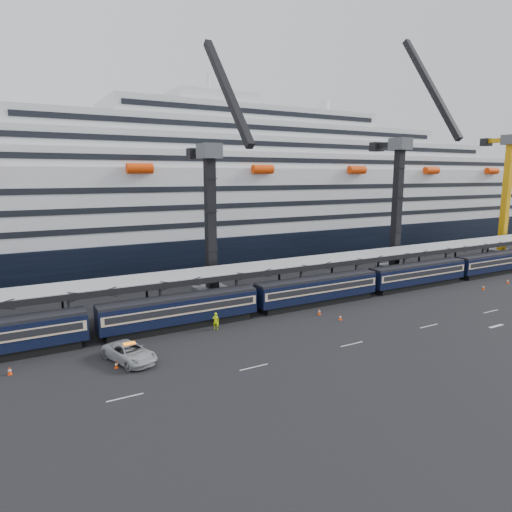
% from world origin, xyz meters
% --- Properties ---
extents(ground, '(260.00, 260.00, 0.00)m').
position_xyz_m(ground, '(0.00, 0.00, 0.00)').
color(ground, black).
rests_on(ground, ground).
extents(lane_markings, '(111.00, 4.27, 0.02)m').
position_xyz_m(lane_markings, '(8.15, -5.23, 0.01)').
color(lane_markings, beige).
rests_on(lane_markings, ground).
extents(train, '(133.05, 3.00, 4.05)m').
position_xyz_m(train, '(-4.65, 10.00, 2.20)').
color(train, black).
rests_on(train, ground).
extents(canopy, '(130.00, 6.25, 5.53)m').
position_xyz_m(canopy, '(0.00, 14.00, 5.25)').
color(canopy, '#A0A3A8').
rests_on(canopy, ground).
extents(cruise_ship, '(214.09, 28.84, 34.00)m').
position_xyz_m(cruise_ship, '(-1.08, 45.99, 12.34)').
color(cruise_ship, black).
rests_on(cruise_ship, ground).
extents(crane_dark_near, '(4.50, 17.75, 35.08)m').
position_xyz_m(crane_dark_near, '(-20.00, 18.59, 11.93)').
color(crane_dark_near, '#484B4F').
rests_on(crane_dark_near, ground).
extents(crane_dark_mid, '(4.50, 18.24, 39.64)m').
position_xyz_m(crane_dark_mid, '(15.00, 17.59, 13.36)').
color(crane_dark_mid, '#484B4F').
rests_on(crane_dark_mid, ground).
extents(crane_yellow_near, '(4.50, 20.12, 40.16)m').
position_xyz_m(crane_yellow_near, '(48.00, 18.47, 14.24)').
color(crane_yellow_near, '#484B4F').
rests_on(crane_yellow_near, ground).
extents(pickup_truck, '(4.69, 6.93, 1.76)m').
position_xyz_m(pickup_truck, '(-35.76, 3.10, 0.88)').
color(pickup_truck, '#A0A2A7').
rests_on(pickup_truck, ground).
extents(worker, '(0.89, 0.83, 2.04)m').
position_xyz_m(worker, '(-24.65, 7.50, 1.02)').
color(worker, '#D2FB0D').
rests_on(worker, ground).
extents(traffic_cone_a, '(0.39, 0.39, 0.78)m').
position_xyz_m(traffic_cone_a, '(-45.98, 5.50, 0.38)').
color(traffic_cone_a, '#FB4007').
rests_on(traffic_cone_a, ground).
extents(traffic_cone_b, '(0.35, 0.35, 0.71)m').
position_xyz_m(traffic_cone_b, '(-37.27, 2.19, 0.35)').
color(traffic_cone_b, '#FB4007').
rests_on(traffic_cone_b, ground).
extents(traffic_cone_c, '(0.37, 0.37, 0.75)m').
position_xyz_m(traffic_cone_c, '(-9.68, 3.07, 0.37)').
color(traffic_cone_c, '#FB4007').
rests_on(traffic_cone_c, ground).
extents(traffic_cone_d, '(0.41, 0.41, 0.81)m').
position_xyz_m(traffic_cone_d, '(-10.60, 6.14, 0.40)').
color(traffic_cone_d, '#FB4007').
rests_on(traffic_cone_d, ground).
extents(traffic_cone_e, '(0.40, 0.40, 0.79)m').
position_xyz_m(traffic_cone_e, '(19.91, 3.83, 0.39)').
color(traffic_cone_e, '#FB4007').
rests_on(traffic_cone_e, ground).
extents(traffic_cone_f, '(0.40, 0.40, 0.79)m').
position_xyz_m(traffic_cone_f, '(27.24, 4.43, 0.39)').
color(traffic_cone_f, '#FB4007').
rests_on(traffic_cone_f, ground).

